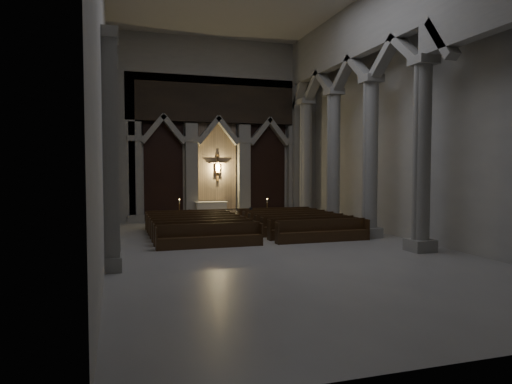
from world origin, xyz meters
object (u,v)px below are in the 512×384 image
altar_rail (225,213)px  worshipper (251,217)px  pews (248,228)px  candle_stand_left (180,218)px  altar (211,210)px  candle_stand_right (267,216)px

altar_rail → worshipper: (0.94, -2.60, -0.01)m
altar_rail → pews: size_ratio=0.46×
altar_rail → candle_stand_left: candle_stand_left is taller
altar → worshipper: altar is taller
altar → candle_stand_right: bearing=-33.3°
altar_rail → candle_stand_left: size_ratio=2.93×
altar_rail → pews: pews is taller
altar → worshipper: size_ratio=1.81×
altar_rail → worshipper: worshipper is taller
worshipper → altar: bearing=122.7°
candle_stand_right → altar_rail: bearing=169.7°
candle_stand_right → candle_stand_left: bearing=176.6°
candle_stand_left → altar_rail: bearing=2.9°
pews → worshipper: bearing=70.3°
candle_stand_right → pews: bearing=-119.1°
altar_rail → worshipper: bearing=-70.2°
altar → candle_stand_right: candle_stand_right is taller
altar → worshipper: 4.51m
altar → pews: size_ratio=0.21×
altar_rail → candle_stand_right: candle_stand_right is taller
worshipper → pews: bearing=-96.8°
pews → altar_rail: bearing=90.0°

